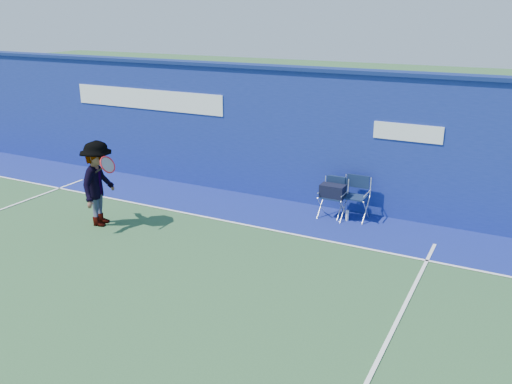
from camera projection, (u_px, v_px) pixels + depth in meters
The scene contains 8 objects.
ground at pixel (110, 282), 8.93m from camera, with size 80.00×80.00×0.00m, color #2C532E.
stadium_wall at pixel (255, 130), 12.81m from camera, with size 24.00×0.50×3.08m.
out_of_bounds_strip at pixel (233, 206), 12.38m from camera, with size 24.00×1.80×0.01m, color navy.
court_lines at pixel (134, 267), 9.43m from camera, with size 24.00×12.00×0.01m.
directors_chair_left at pixel (333, 201), 11.58m from camera, with size 0.52×0.48×0.87m.
directors_chair_right at pixel (354, 206), 11.54m from camera, with size 0.55×0.49×0.92m.
water_bottle at pixel (347, 215), 11.48m from camera, with size 0.07×0.07×0.24m, color silver.
tennis_player at pixel (99, 184), 11.06m from camera, with size 1.00×1.29×1.78m.
Camera 1 is at (5.80, -5.99, 4.26)m, focal length 38.00 mm.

